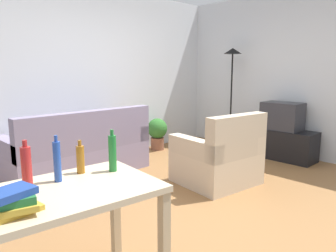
{
  "coord_description": "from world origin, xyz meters",
  "views": [
    {
      "loc": [
        -2.65,
        -2.33,
        1.46
      ],
      "look_at": [
        0.1,
        0.5,
        0.75
      ],
      "focal_mm": 34.51,
      "sensor_mm": 36.0,
      "label": 1
    }
  ],
  "objects_px": {
    "couch": "(80,153)",
    "torchiere_lamp": "(232,71)",
    "potted_plant": "(157,132)",
    "bottle_blue": "(57,161)",
    "tv": "(282,116)",
    "tv_stand": "(280,144)",
    "bottle_red": "(27,167)",
    "desk": "(55,209)",
    "armchair": "(219,159)",
    "bottle_amber": "(80,159)",
    "bottle_green": "(112,153)",
    "book_stack": "(13,202)"
  },
  "relations": [
    {
      "from": "bottle_red",
      "to": "bottle_amber",
      "type": "bearing_deg",
      "value": 7.26
    },
    {
      "from": "bottle_red",
      "to": "bottle_green",
      "type": "relative_size",
      "value": 1.01
    },
    {
      "from": "bottle_amber",
      "to": "bottle_green",
      "type": "relative_size",
      "value": 0.78
    },
    {
      "from": "bottle_amber",
      "to": "tv",
      "type": "bearing_deg",
      "value": 7.24
    },
    {
      "from": "torchiere_lamp",
      "to": "bottle_red",
      "type": "height_order",
      "value": "torchiere_lamp"
    },
    {
      "from": "bottle_red",
      "to": "couch",
      "type": "bearing_deg",
      "value": 54.74
    },
    {
      "from": "desk",
      "to": "potted_plant",
      "type": "distance_m",
      "value": 4.0
    },
    {
      "from": "torchiere_lamp",
      "to": "potted_plant",
      "type": "distance_m",
      "value": 1.73
    },
    {
      "from": "tv_stand",
      "to": "book_stack",
      "type": "xyz_separation_m",
      "value": [
        -4.42,
        -0.84,
        0.58
      ]
    },
    {
      "from": "tv",
      "to": "armchair",
      "type": "distance_m",
      "value": 1.72
    },
    {
      "from": "tv_stand",
      "to": "armchair",
      "type": "relative_size",
      "value": 1.1
    },
    {
      "from": "bottle_green",
      "to": "tv_stand",
      "type": "bearing_deg",
      "value": 9.36
    },
    {
      "from": "armchair",
      "to": "bottle_green",
      "type": "distance_m",
      "value": 2.17
    },
    {
      "from": "couch",
      "to": "bottle_red",
      "type": "xyz_separation_m",
      "value": [
        -1.45,
        -2.05,
        0.59
      ]
    },
    {
      "from": "book_stack",
      "to": "potted_plant",
      "type": "bearing_deg",
      "value": 38.45
    },
    {
      "from": "bottle_red",
      "to": "torchiere_lamp",
      "type": "bearing_deg",
      "value": 19.91
    },
    {
      "from": "couch",
      "to": "bottle_blue",
      "type": "distance_m",
      "value": 2.49
    },
    {
      "from": "bottle_blue",
      "to": "book_stack",
      "type": "xyz_separation_m",
      "value": [
        -0.37,
        -0.3,
        -0.07
      ]
    },
    {
      "from": "tv",
      "to": "bottle_blue",
      "type": "height_order",
      "value": "bottle_blue"
    },
    {
      "from": "potted_plant",
      "to": "book_stack",
      "type": "relative_size",
      "value": 2.13
    },
    {
      "from": "couch",
      "to": "tv",
      "type": "bearing_deg",
      "value": 151.47
    },
    {
      "from": "bottle_blue",
      "to": "bottle_green",
      "type": "distance_m",
      "value": 0.37
    },
    {
      "from": "tv_stand",
      "to": "bottle_blue",
      "type": "xyz_separation_m",
      "value": [
        -4.05,
        -0.54,
        0.65
      ]
    },
    {
      "from": "potted_plant",
      "to": "bottle_blue",
      "type": "distance_m",
      "value": 3.86
    },
    {
      "from": "bottle_green",
      "to": "book_stack",
      "type": "distance_m",
      "value": 0.77
    },
    {
      "from": "armchair",
      "to": "bottle_red",
      "type": "bearing_deg",
      "value": 18.76
    },
    {
      "from": "tv",
      "to": "torchiere_lamp",
      "type": "distance_m",
      "value": 1.22
    },
    {
      "from": "bottle_green",
      "to": "bottle_red",
      "type": "bearing_deg",
      "value": 172.88
    },
    {
      "from": "bottle_amber",
      "to": "book_stack",
      "type": "bearing_deg",
      "value": -147.9
    },
    {
      "from": "tv_stand",
      "to": "bottle_blue",
      "type": "bearing_deg",
      "value": 97.62
    },
    {
      "from": "bottle_amber",
      "to": "desk",
      "type": "bearing_deg",
      "value": -145.17
    },
    {
      "from": "torchiere_lamp",
      "to": "bottle_red",
      "type": "bearing_deg",
      "value": -160.09
    },
    {
      "from": "tv_stand",
      "to": "torchiere_lamp",
      "type": "xyz_separation_m",
      "value": [
        0.0,
        1.0,
        1.17
      ]
    },
    {
      "from": "torchiere_lamp",
      "to": "armchair",
      "type": "distance_m",
      "value": 2.24
    },
    {
      "from": "bottle_amber",
      "to": "potted_plant",
      "type": "bearing_deg",
      "value": 39.58
    },
    {
      "from": "desk",
      "to": "book_stack",
      "type": "xyz_separation_m",
      "value": [
        -0.27,
        -0.15,
        0.17
      ]
    },
    {
      "from": "potted_plant",
      "to": "desk",
      "type": "bearing_deg",
      "value": -140.83
    },
    {
      "from": "bottle_blue",
      "to": "tv",
      "type": "bearing_deg",
      "value": 7.62
    },
    {
      "from": "couch",
      "to": "potted_plant",
      "type": "relative_size",
      "value": 3.32
    },
    {
      "from": "torchiere_lamp",
      "to": "desk",
      "type": "relative_size",
      "value": 1.43
    },
    {
      "from": "couch",
      "to": "potted_plant",
      "type": "distance_m",
      "value": 1.75
    },
    {
      "from": "couch",
      "to": "torchiere_lamp",
      "type": "relative_size",
      "value": 1.05
    },
    {
      "from": "tv",
      "to": "torchiere_lamp",
      "type": "height_order",
      "value": "torchiere_lamp"
    },
    {
      "from": "tv_stand",
      "to": "bottle_red",
      "type": "relative_size",
      "value": 3.74
    },
    {
      "from": "desk",
      "to": "book_stack",
      "type": "bearing_deg",
      "value": -145.24
    },
    {
      "from": "armchair",
      "to": "book_stack",
      "type": "relative_size",
      "value": 3.74
    },
    {
      "from": "desk",
      "to": "armchair",
      "type": "height_order",
      "value": "armchair"
    },
    {
      "from": "torchiere_lamp",
      "to": "desk",
      "type": "bearing_deg",
      "value": -157.91
    },
    {
      "from": "bottle_amber",
      "to": "bottle_green",
      "type": "bearing_deg",
      "value": -32.89
    },
    {
      "from": "tv_stand",
      "to": "potted_plant",
      "type": "distance_m",
      "value": 2.12
    }
  ]
}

